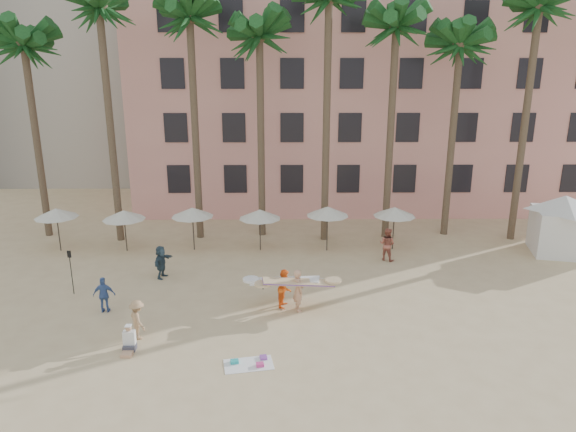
% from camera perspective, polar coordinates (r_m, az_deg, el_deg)
% --- Properties ---
extents(ground, '(120.00, 120.00, 0.00)m').
position_cam_1_polar(ground, '(19.72, -1.67, -16.22)').
color(ground, '#D1B789').
rests_on(ground, ground).
extents(pink_hotel, '(35.00, 14.00, 16.00)m').
position_cam_1_polar(pink_hotel, '(43.25, 8.46, 12.56)').
color(pink_hotel, '#EB9D8F').
rests_on(pink_hotel, ground).
extents(palm_row, '(44.40, 5.40, 16.30)m').
position_cam_1_polar(palm_row, '(31.76, -0.35, 20.48)').
color(palm_row, brown).
rests_on(palm_row, ground).
extents(umbrella_row, '(22.50, 2.70, 2.73)m').
position_cam_1_polar(umbrella_row, '(30.49, -6.91, 0.35)').
color(umbrella_row, '#332B23').
rests_on(umbrella_row, ground).
extents(cabana, '(5.41, 5.41, 3.50)m').
position_cam_1_polar(cabana, '(33.91, 28.20, -0.33)').
color(cabana, silver).
rests_on(cabana, ground).
extents(beach_towel, '(1.95, 1.30, 0.14)m').
position_cam_1_polar(beach_towel, '(19.80, -4.26, -16.00)').
color(beach_towel, white).
rests_on(beach_towel, ground).
extents(carrier_yellow, '(3.23, 1.11, 1.96)m').
position_cam_1_polar(carrier_yellow, '(23.16, 1.15, -8.01)').
color(carrier_yellow, tan).
rests_on(carrier_yellow, ground).
extents(carrier_white, '(3.19, 1.07, 1.78)m').
position_cam_1_polar(carrier_white, '(23.61, -0.35, -7.85)').
color(carrier_white, orange).
rests_on(carrier_white, ground).
extents(beachgoers, '(14.96, 9.88, 1.91)m').
position_cam_1_polar(beachgoers, '(25.65, -7.23, -6.17)').
color(beachgoers, tan).
rests_on(beachgoers, ground).
extents(paddle, '(0.18, 0.04, 2.23)m').
position_cam_1_polar(paddle, '(26.75, -23.00, -5.21)').
color(paddle, black).
rests_on(paddle, ground).
extents(seated_man, '(0.46, 0.81, 1.05)m').
position_cam_1_polar(seated_man, '(21.30, -17.24, -13.25)').
color(seated_man, '#3F3F4C').
rests_on(seated_man, ground).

